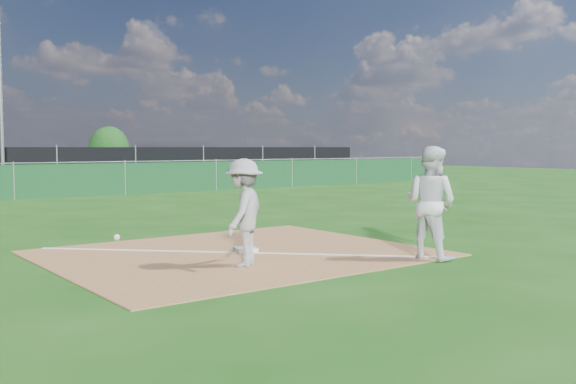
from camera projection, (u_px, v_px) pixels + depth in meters
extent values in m
plane|color=#164A10|center=(62.00, 211.00, 17.92)|extent=(90.00, 90.00, 0.00)
cube|color=#9A683D|center=(238.00, 253.00, 10.79)|extent=(6.00, 5.00, 0.02)
cube|color=white|center=(238.00, 252.00, 10.79)|extent=(5.01, 5.01, 0.01)
cube|color=#103D1D|center=(14.00, 182.00, 21.84)|extent=(44.00, 0.05, 1.20)
cylinder|color=slate|center=(1.00, 98.00, 28.61)|extent=(0.16, 0.16, 8.00)
cube|color=silver|center=(246.00, 250.00, 10.88)|extent=(0.44, 0.44, 0.07)
imported|color=#AAAAAC|center=(244.00, 212.00, 9.57)|extent=(1.18, 1.10, 1.60)
sphere|color=white|center=(117.00, 237.00, 8.15)|extent=(0.08, 0.08, 0.08)
imported|color=white|center=(431.00, 203.00, 10.24)|extent=(0.82, 0.98, 1.81)
imported|color=black|center=(42.00, 168.00, 34.37)|extent=(5.15, 3.61, 1.38)
cylinder|color=#382316|center=(109.00, 167.00, 42.78)|extent=(0.24, 0.24, 0.89)
ellipsoid|color=#124013|center=(109.00, 150.00, 42.70)|extent=(2.68, 2.68, 3.09)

